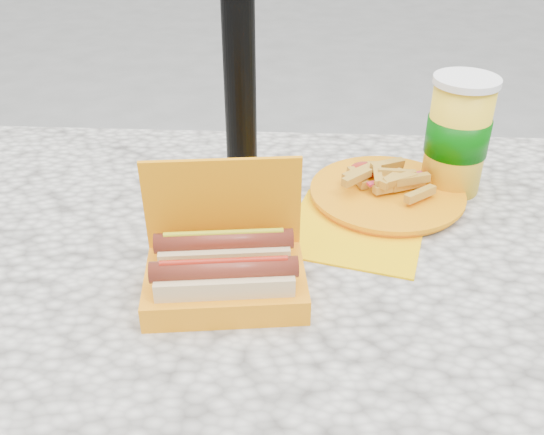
{
  "coord_description": "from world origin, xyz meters",
  "views": [
    {
      "loc": [
        0.1,
        -0.73,
        1.25
      ],
      "look_at": [
        0.06,
        -0.01,
        0.8
      ],
      "focal_mm": 40.0,
      "sensor_mm": 36.0,
      "label": 1
    }
  ],
  "objects": [
    {
      "name": "picnic_table",
      "position": [
        0.0,
        0.0,
        0.64
      ],
      "size": [
        1.2,
        0.8,
        0.75
      ],
      "color": "beige",
      "rests_on": "ground"
    },
    {
      "name": "hotdog_box",
      "position": [
        0.0,
        -0.12,
        0.79
      ],
      "size": [
        0.22,
        0.16,
        0.17
      ],
      "rotation": [
        0.0,
        0.0,
        0.13
      ],
      "color": "orange",
      "rests_on": "picnic_table"
    },
    {
      "name": "fries_plate",
      "position": [
        0.23,
        0.13,
        0.76
      ],
      "size": [
        0.3,
        0.35,
        0.05
      ],
      "rotation": [
        0.0,
        0.0,
        -0.23
      ],
      "color": "#FFBE00",
      "rests_on": "picnic_table"
    },
    {
      "name": "soda_cup",
      "position": [
        0.35,
        0.18,
        0.85
      ],
      "size": [
        0.1,
        0.1,
        0.19
      ],
      "rotation": [
        0.0,
        0.0,
        0.32
      ],
      "color": "yellow",
      "rests_on": "picnic_table"
    }
  ]
}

